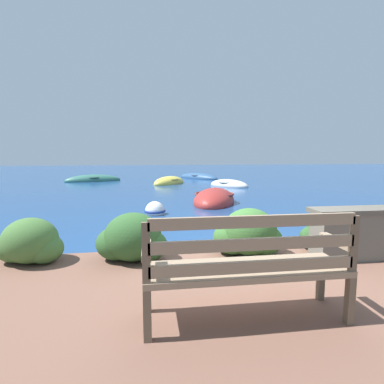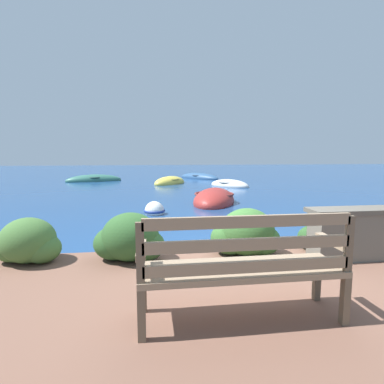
{
  "view_description": "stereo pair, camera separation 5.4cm",
  "coord_description": "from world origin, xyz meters",
  "px_view_note": "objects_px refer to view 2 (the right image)",
  "views": [
    {
      "loc": [
        -1.22,
        -4.24,
        1.6
      ],
      "look_at": [
        0.21,
        5.79,
        0.31
      ],
      "focal_mm": 28.0,
      "sensor_mm": 36.0,
      "label": 1
    },
    {
      "loc": [
        -1.17,
        -4.24,
        1.6
      ],
      "look_at": [
        0.21,
        5.79,
        0.31
      ],
      "focal_mm": 28.0,
      "sensor_mm": 36.0,
      "label": 2
    }
  ],
  "objects_px": {
    "park_bench": "(243,265)",
    "rowboat_distant": "(199,178)",
    "rowboat_far": "(170,183)",
    "rowboat_outer": "(94,180)",
    "rowboat_nearest": "(214,201)",
    "mooring_buoy": "(154,211)",
    "rowboat_mid": "(229,185)"
  },
  "relations": [
    {
      "from": "park_bench",
      "to": "rowboat_distant",
      "type": "xyz_separation_m",
      "value": [
        2.4,
        17.12,
        -0.65
      ]
    },
    {
      "from": "rowboat_nearest",
      "to": "rowboat_far",
      "type": "relative_size",
      "value": 1.22
    },
    {
      "from": "rowboat_far",
      "to": "rowboat_distant",
      "type": "xyz_separation_m",
      "value": [
        2.14,
        3.31,
        -0.01
      ]
    },
    {
      "from": "rowboat_mid",
      "to": "rowboat_outer",
      "type": "xyz_separation_m",
      "value": [
        -7.22,
        3.73,
        0.0
      ]
    },
    {
      "from": "rowboat_distant",
      "to": "rowboat_mid",
      "type": "bearing_deg",
      "value": 151.5
    },
    {
      "from": "park_bench",
      "to": "rowboat_outer",
      "type": "bearing_deg",
      "value": 99.78
    },
    {
      "from": "park_bench",
      "to": "rowboat_distant",
      "type": "distance_m",
      "value": 17.29
    },
    {
      "from": "rowboat_nearest",
      "to": "rowboat_distant",
      "type": "distance_m",
      "value": 9.89
    },
    {
      "from": "rowboat_far",
      "to": "mooring_buoy",
      "type": "distance_m",
      "value": 8.19
    },
    {
      "from": "rowboat_mid",
      "to": "rowboat_far",
      "type": "distance_m",
      "value": 3.29
    },
    {
      "from": "rowboat_nearest",
      "to": "mooring_buoy",
      "type": "height_order",
      "value": "rowboat_nearest"
    },
    {
      "from": "rowboat_mid",
      "to": "rowboat_distant",
      "type": "bearing_deg",
      "value": 152.0
    },
    {
      "from": "mooring_buoy",
      "to": "rowboat_far",
      "type": "bearing_deg",
      "value": 83.58
    },
    {
      "from": "rowboat_mid",
      "to": "rowboat_distant",
      "type": "xyz_separation_m",
      "value": [
        -0.74,
        4.89,
        -0.0
      ]
    },
    {
      "from": "rowboat_far",
      "to": "rowboat_mid",
      "type": "bearing_deg",
      "value": -76.66
    },
    {
      "from": "park_bench",
      "to": "mooring_buoy",
      "type": "bearing_deg",
      "value": 92.03
    },
    {
      "from": "rowboat_far",
      "to": "rowboat_outer",
      "type": "height_order",
      "value": "rowboat_far"
    },
    {
      "from": "rowboat_mid",
      "to": "mooring_buoy",
      "type": "bearing_deg",
      "value": -66.76
    },
    {
      "from": "park_bench",
      "to": "rowboat_outer",
      "type": "relative_size",
      "value": 0.51
    },
    {
      "from": "rowboat_nearest",
      "to": "rowboat_outer",
      "type": "xyz_separation_m",
      "value": [
        -5.39,
        8.68,
        -0.01
      ]
    },
    {
      "from": "rowboat_distant",
      "to": "mooring_buoy",
      "type": "distance_m",
      "value": 11.84
    },
    {
      "from": "rowboat_nearest",
      "to": "rowboat_far",
      "type": "distance_m",
      "value": 6.61
    },
    {
      "from": "mooring_buoy",
      "to": "rowboat_mid",
      "type": "bearing_deg",
      "value": 59.91
    },
    {
      "from": "park_bench",
      "to": "mooring_buoy",
      "type": "distance_m",
      "value": 5.75
    },
    {
      "from": "rowboat_mid",
      "to": "rowboat_outer",
      "type": "distance_m",
      "value": 8.12
    },
    {
      "from": "park_bench",
      "to": "rowboat_distant",
      "type": "height_order",
      "value": "park_bench"
    },
    {
      "from": "rowboat_mid",
      "to": "rowboat_distant",
      "type": "distance_m",
      "value": 4.94
    },
    {
      "from": "mooring_buoy",
      "to": "rowboat_distant",
      "type": "bearing_deg",
      "value": 75.06
    },
    {
      "from": "rowboat_nearest",
      "to": "rowboat_far",
      "type": "bearing_deg",
      "value": -150.18
    },
    {
      "from": "park_bench",
      "to": "rowboat_distant",
      "type": "bearing_deg",
      "value": 77.48
    },
    {
      "from": "rowboat_distant",
      "to": "rowboat_far",
      "type": "bearing_deg",
      "value": 109.95
    },
    {
      "from": "rowboat_far",
      "to": "rowboat_outer",
      "type": "bearing_deg",
      "value": 105.71
    }
  ]
}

